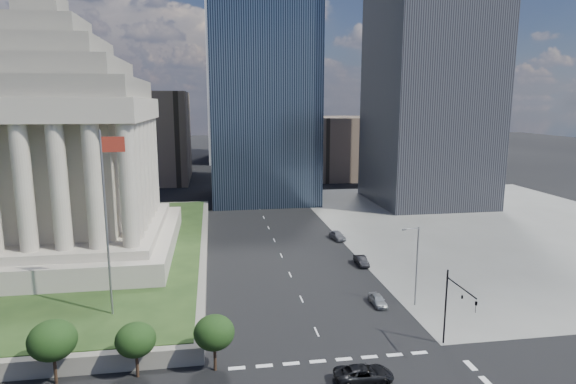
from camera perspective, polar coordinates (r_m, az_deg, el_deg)
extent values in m
plane|color=black|center=(130.50, -4.12, -0.38)|extent=(500.00, 500.00, 0.00)
cube|color=slate|center=(107.30, 23.27, -3.60)|extent=(68.00, 90.00, 0.03)
cylinder|color=slate|center=(54.43, -20.73, -3.67)|extent=(0.24, 0.24, 20.00)
cube|color=maroon|center=(52.85, -20.05, 5.33)|extent=(2.40, 0.05, 1.60)
cube|color=black|center=(123.48, -3.15, 13.01)|extent=(26.00, 26.00, 60.00)
cube|color=brown|center=(164.04, 6.17, 5.35)|extent=(20.00, 30.00, 20.00)
cube|color=brown|center=(159.24, -16.02, 6.29)|extent=(24.00, 30.00, 28.00)
cylinder|color=black|center=(53.20, 18.17, -12.82)|extent=(0.18, 0.18, 8.00)
cylinder|color=black|center=(49.78, 19.84, -10.59)|extent=(0.14, 5.50, 0.14)
cube|color=black|center=(47.87, 21.38, -12.59)|extent=(0.30, 0.30, 1.10)
cylinder|color=slate|center=(61.22, 15.01, -8.53)|extent=(0.16, 0.16, 10.00)
cylinder|color=slate|center=(59.50, 14.43, -4.23)|extent=(1.80, 0.12, 0.12)
cube|color=slate|center=(59.18, 13.63, -4.37)|extent=(0.50, 0.22, 0.14)
imported|color=black|center=(46.43, 8.98, -20.54)|extent=(2.54, 5.39, 1.49)
imported|color=gray|center=(61.88, 10.59, -12.44)|extent=(3.83, 1.57, 1.30)
imported|color=black|center=(75.55, 8.68, -8.06)|extent=(1.51, 4.21, 1.38)
imported|color=slate|center=(88.66, 5.89, -5.13)|extent=(4.79, 2.54, 1.55)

